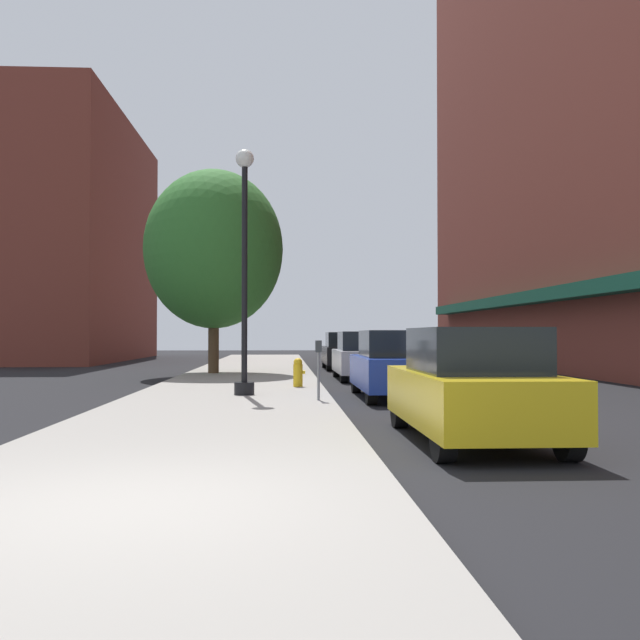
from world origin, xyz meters
name	(u,v)px	position (x,y,z in m)	size (l,w,h in m)	color
ground_plane	(362,380)	(4.00, 18.00, 0.00)	(90.00, 90.00, 0.00)	black
sidewalk_slab	(247,377)	(0.00, 19.00, 0.06)	(4.80, 50.00, 0.12)	gray
building_right_brick	(615,30)	(14.99, 22.00, 14.18)	(6.80, 40.00, 28.42)	brown
building_far_background	(80,241)	(-11.01, 37.00, 7.20)	(6.80, 18.00, 14.44)	brown
lamppost	(245,266)	(0.35, 10.78, 3.20)	(0.48, 0.48, 5.90)	black
fire_hydrant	(298,372)	(1.69, 13.30, 0.52)	(0.33, 0.26, 0.79)	gold
parking_meter_near	(319,362)	(2.05, 9.31, 0.95)	(0.14, 0.09, 1.31)	slate
tree_near	(214,249)	(-1.33, 20.35, 4.76)	(5.19, 5.19, 7.63)	#4C3823
car_yellow	(472,387)	(4.00, 3.96, 0.81)	(1.80, 4.30, 1.66)	black
car_blue	(395,365)	(4.00, 10.94, 0.81)	(1.80, 4.30, 1.66)	black
car_silver	(362,356)	(4.00, 17.95, 0.81)	(1.80, 4.30, 1.66)	black
car_black	(344,351)	(4.00, 25.10, 0.81)	(1.80, 4.30, 1.66)	black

